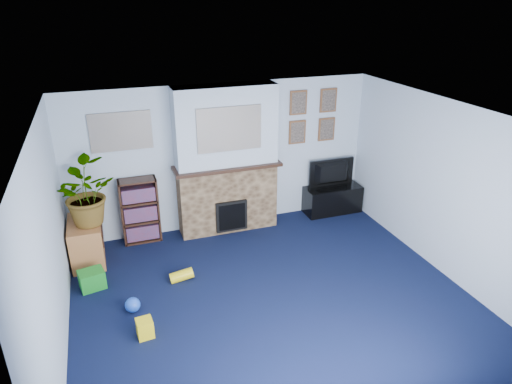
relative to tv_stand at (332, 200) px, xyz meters
name	(u,v)px	position (x,y,z in m)	size (l,w,h in m)	color
floor	(272,297)	(-1.95, -2.03, -0.23)	(5.00, 4.50, 0.01)	black
ceiling	(275,117)	(-1.95, -2.03, 2.17)	(5.00, 4.50, 0.01)	white
wall_back	(223,157)	(-1.95, 0.22, 0.97)	(5.00, 0.04, 2.40)	#B0C0D5
wall_front	(378,337)	(-1.95, -4.28, 0.97)	(5.00, 0.04, 2.40)	#B0C0D5
wall_left	(49,251)	(-4.45, -2.03, 0.97)	(0.04, 4.50, 2.40)	#B0C0D5
wall_right	(443,188)	(0.55, -2.03, 0.97)	(0.04, 4.50, 2.40)	#B0C0D5
chimney_breast	(227,162)	(-1.95, 0.02, 0.96)	(1.72, 0.50, 2.40)	brown
collage_main	(229,129)	(-1.95, -0.19, 1.55)	(1.00, 0.03, 0.68)	gray
collage_left	(121,132)	(-3.50, 0.21, 1.55)	(0.90, 0.03, 0.58)	gray
portrait_tl	(298,103)	(-0.65, 0.20, 1.77)	(0.30, 0.03, 0.40)	brown
portrait_tr	(328,100)	(-0.10, 0.20, 1.77)	(0.30, 0.03, 0.40)	brown
portrait_bl	(297,132)	(-0.65, 0.20, 1.27)	(0.30, 0.03, 0.40)	brown
portrait_br	(326,129)	(-0.10, 0.20, 1.27)	(0.30, 0.03, 0.40)	brown
tv_stand	(332,200)	(0.00, 0.00, 0.00)	(1.02, 0.43, 0.48)	black
television	(334,174)	(0.00, 0.02, 0.50)	(0.85, 0.11, 0.49)	black
bookshelf	(140,212)	(-3.36, 0.08, 0.28)	(0.58, 0.28, 1.05)	black
sideboard	(86,239)	(-4.19, -0.28, 0.12)	(0.45, 0.81, 0.63)	#AD6937
potted_plant	(82,194)	(-4.14, -0.33, 0.86)	(0.83, 0.72, 0.92)	#26661E
mantel_clock	(225,161)	(-1.99, -0.03, 1.00)	(0.11, 0.07, 0.15)	gold
mantel_candle	(248,158)	(-1.61, -0.03, 1.01)	(0.04, 0.04, 0.14)	#B2BFC6
mantel_teddy	(188,166)	(-2.57, -0.03, 0.99)	(0.12, 0.12, 0.12)	gray
mantel_can	(271,156)	(-1.20, -0.03, 0.99)	(0.07, 0.07, 0.13)	yellow
green_crate	(92,279)	(-4.15, -1.03, -0.09)	(0.32, 0.26, 0.26)	#198C26
toy_ball	(133,305)	(-3.69, -1.72, -0.14)	(0.19, 0.19, 0.19)	blue
toy_block	(145,328)	(-3.60, -2.23, -0.12)	(0.18, 0.18, 0.22)	yellow
toy_tube	(182,276)	(-2.99, -1.25, -0.16)	(0.15, 0.15, 0.32)	yellow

